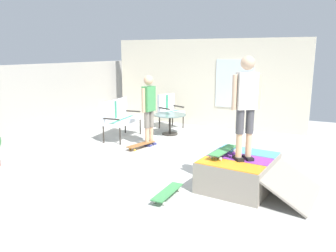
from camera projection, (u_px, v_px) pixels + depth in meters
ground_plane at (167, 164)px, 7.09m from camera, size 12.00×12.00×0.10m
back_wall_cinderblock at (25, 104)px, 8.56m from camera, size 9.00×0.20×1.95m
house_facade at (207, 83)px, 10.34m from camera, size 0.23×6.00×2.64m
skate_ramp at (241, 172)px, 5.70m from camera, size 1.47×1.90×0.53m
patio_bench at (119, 115)px, 8.91m from camera, size 1.29×0.66×1.02m
patio_chair_near_house at (169, 108)px, 10.16m from camera, size 0.78×0.74×1.02m
patio_table at (170, 120)px, 9.36m from camera, size 0.90×0.90×0.57m
person_watching at (149, 105)px, 8.14m from camera, size 0.47×0.28×1.71m
person_skater at (246, 101)px, 5.32m from camera, size 0.36×0.40×1.67m
skateboard_by_bench at (141, 145)px, 8.08m from camera, size 0.82×0.39×0.10m
skateboard_spare at (167, 192)px, 5.33m from camera, size 0.80×0.20×0.10m
skateboard_on_ramp at (224, 151)px, 5.74m from camera, size 0.82×0.32×0.10m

